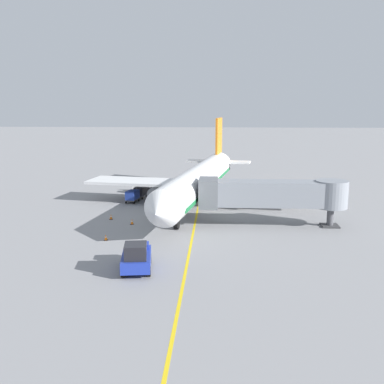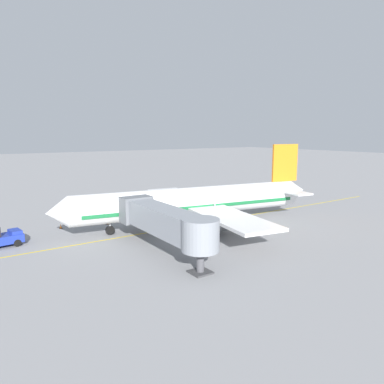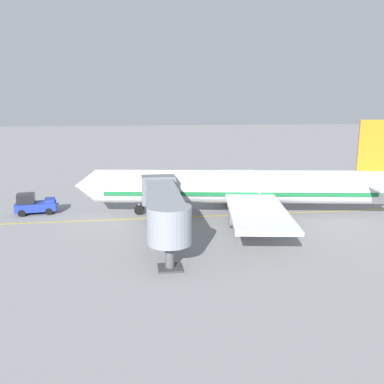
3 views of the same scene
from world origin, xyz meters
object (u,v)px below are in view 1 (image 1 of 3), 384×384
at_px(baggage_cart_second_in_train, 140,191).
at_px(baggage_tug_trailing, 170,186).
at_px(ground_crew_marshaller, 175,195).
at_px(baggage_cart_third_in_train, 148,187).
at_px(safety_cone_nose_right, 106,237).
at_px(baggage_cart_front, 132,195).
at_px(parked_airliner, 199,181).
at_px(pushback_tractor, 136,257).
at_px(ground_crew_loader, 148,208).
at_px(ground_crew_wing_walker, 163,191).
at_px(safety_cone_nose_left, 132,222).
at_px(baggage_tug_lead, 137,188).
at_px(jet_bridge, 272,194).
at_px(safety_cone_wing_tip, 111,217).

bearing_deg(baggage_cart_second_in_train, baggage_tug_trailing, -120.28).
bearing_deg(ground_crew_marshaller, baggage_tug_trailing, -78.96).
height_order(baggage_cart_third_in_train, safety_cone_nose_right, baggage_cart_third_in_train).
bearing_deg(safety_cone_nose_right, baggage_cart_front, -87.86).
xyz_separation_m(parked_airliner, baggage_cart_second_in_train, (8.28, -4.02, -2.24)).
distance_m(baggage_tug_trailing, baggage_cart_front, 9.62).
height_order(pushback_tractor, ground_crew_loader, pushback_tractor).
relative_size(ground_crew_wing_walker, ground_crew_marshaller, 1.00).
bearing_deg(pushback_tractor, baggage_tug_trailing, -88.35).
bearing_deg(safety_cone_nose_left, ground_crew_marshaller, -107.12).
distance_m(baggage_tug_lead, baggage_cart_front, 6.97).
height_order(baggage_cart_front, ground_crew_loader, ground_crew_loader).
relative_size(ground_crew_marshaller, safety_cone_nose_right, 2.86).
distance_m(ground_crew_marshaller, safety_cone_nose_right, 18.10).
bearing_deg(pushback_tractor, jet_bridge, -130.80).
distance_m(parked_airliner, ground_crew_loader, 8.46).
height_order(ground_crew_wing_walker, safety_cone_wing_tip, ground_crew_wing_walker).
xyz_separation_m(baggage_tug_trailing, ground_crew_wing_walker, (0.30, 5.25, 0.24)).
bearing_deg(ground_crew_marshaller, safety_cone_wing_tip, 56.56).
distance_m(baggage_cart_second_in_train, safety_cone_nose_left, 13.81).
bearing_deg(safety_cone_nose_right, pushback_tractor, 119.70).
relative_size(jet_bridge, safety_cone_wing_tip, 26.37).
xyz_separation_m(baggage_tug_trailing, safety_cone_wing_tip, (4.74, 17.60, -0.42)).
bearing_deg(baggage_tug_lead, baggage_cart_second_in_train, 106.44).
bearing_deg(baggage_tug_trailing, ground_crew_wing_walker, 86.74).
distance_m(ground_crew_marshaller, safety_cone_nose_left, 12.07).
xyz_separation_m(parked_airliner, jet_bridge, (-8.05, 9.29, 0.27)).
height_order(jet_bridge, ground_crew_loader, jet_bridge).
distance_m(baggage_cart_front, ground_crew_wing_walker, 5.09).
height_order(ground_crew_marshaller, safety_cone_nose_left, ground_crew_marshaller).
bearing_deg(safety_cone_nose_right, parked_airliner, -117.86).
xyz_separation_m(baggage_cart_third_in_train, safety_cone_nose_right, (0.43, 22.92, -0.66)).
relative_size(safety_cone_nose_left, safety_cone_nose_right, 1.00).
height_order(baggage_cart_front, ground_crew_marshaller, ground_crew_marshaller).
relative_size(parked_airliner, baggage_tug_lead, 14.82).
bearing_deg(baggage_tug_trailing, safety_cone_nose_left, 84.23).
distance_m(baggage_tug_lead, baggage_cart_third_in_train, 1.83).
relative_size(baggage_tug_lead, safety_cone_nose_left, 4.26).
relative_size(pushback_tractor, baggage_cart_front, 1.56).
relative_size(ground_crew_wing_walker, safety_cone_wing_tip, 2.86).
distance_m(parked_airliner, ground_crew_wing_walker, 7.28).
height_order(pushback_tractor, baggage_tug_trailing, pushback_tractor).
distance_m(baggage_cart_third_in_train, ground_crew_marshaller, 7.12).
bearing_deg(safety_cone_nose_left, pushback_tractor, 102.29).
distance_m(baggage_cart_third_in_train, ground_crew_loader, 13.34).
relative_size(ground_crew_wing_walker, safety_cone_nose_left, 2.86).
relative_size(jet_bridge, safety_cone_nose_right, 26.37).
bearing_deg(safety_cone_wing_tip, baggage_cart_third_in_train, -96.81).
bearing_deg(baggage_cart_front, ground_crew_marshaller, -172.79).
relative_size(parked_airliner, safety_cone_wing_tip, 63.14).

